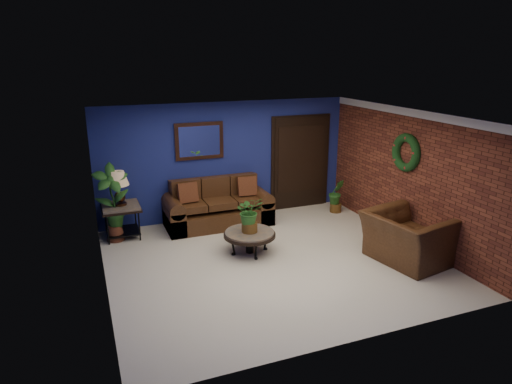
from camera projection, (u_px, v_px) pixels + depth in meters
name	position (u px, v px, depth m)	size (l,w,h in m)	color
floor	(272.00, 261.00, 7.92)	(5.50, 5.50, 0.00)	beige
wall_back	(227.00, 160.00, 9.79)	(5.50, 0.04, 2.50)	navy
wall_left	(99.00, 212.00, 6.60)	(0.04, 5.00, 2.50)	navy
wall_right_brick	(408.00, 176.00, 8.52)	(0.04, 5.00, 2.50)	brown
ceiling	(274.00, 117.00, 7.19)	(5.50, 5.00, 0.02)	silver
crown_molding	(413.00, 113.00, 8.16)	(0.03, 5.00, 0.14)	white
wall_mirror	(199.00, 141.00, 9.40)	(1.02, 0.06, 0.77)	#452515
closet_door	(300.00, 163.00, 10.43)	(1.44, 0.06, 2.18)	black
wreath	(406.00, 153.00, 8.41)	(0.72, 0.72, 0.16)	black
sofa	(217.00, 209.00, 9.56)	(2.18, 0.94, 0.98)	#492914
coffee_table	(250.00, 235.00, 8.16)	(0.93, 0.93, 0.40)	#504B46
end_table	(121.00, 212.00, 8.80)	(0.73, 0.73, 0.66)	#504B46
table_lamp	(119.00, 184.00, 8.63)	(0.39, 0.39, 0.64)	#452515
side_chair	(250.00, 196.00, 9.80)	(0.43, 0.43, 0.92)	brown
armchair	(407.00, 238.00, 7.80)	(1.32, 1.15, 0.86)	#492914
coffee_plant	(249.00, 213.00, 8.04)	(0.51, 0.45, 0.66)	brown
floor_plant	(336.00, 195.00, 10.25)	(0.38, 0.32, 0.76)	brown
tall_plant	(112.00, 200.00, 8.57)	(0.66, 0.45, 1.50)	brown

